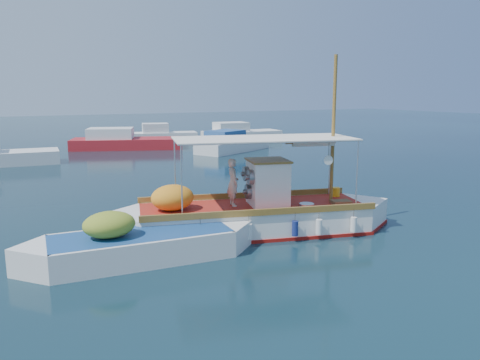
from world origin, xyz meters
name	(u,v)px	position (x,y,z in m)	size (l,w,h in m)	color
ground	(264,223)	(0.00, 0.00, 0.00)	(160.00, 160.00, 0.00)	black
fishing_caique	(252,216)	(-0.84, -0.68, 0.49)	(8.90, 4.17, 5.63)	white
dinghy	(139,247)	(-4.64, -1.44, 0.33)	(6.37, 2.14, 1.56)	white
bg_boat_n	(124,142)	(1.20, 22.87, 0.49)	(8.76, 5.53, 1.80)	#A81C22
bg_boat_ne	(231,145)	(7.74, 17.49, 0.49)	(6.76, 4.87, 1.80)	silver
bg_boat_e	(239,134)	(12.33, 24.87, 0.49)	(7.29, 3.26, 1.80)	silver
bg_boat_far_n	(163,136)	(5.64, 26.70, 0.49)	(5.84, 3.24, 1.80)	silver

